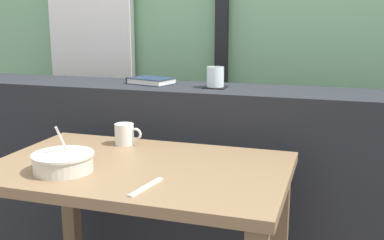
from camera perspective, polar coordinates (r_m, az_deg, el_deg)
The scene contains 10 objects.
curtain_left_panel at distance 3.00m, azimuth -12.42°, elevation 13.17°, with size 0.56×0.06×2.50m, color white.
window_divider_post at distance 2.72m, azimuth 3.73°, elevation 14.59°, with size 0.07×0.05×2.60m, color black.
dark_console_ledge at distance 2.25m, azimuth -0.10°, elevation -7.13°, with size 2.80×0.36×0.89m, color #23262B.
breakfast_table at distance 1.66m, azimuth -6.44°, elevation -9.44°, with size 1.02×0.65×0.70m.
coaster_square at distance 2.10m, azimuth 2.87°, elevation 4.06°, with size 0.10×0.10×0.01m, color black.
juice_glass at distance 2.10m, azimuth 2.89°, elevation 5.27°, with size 0.08×0.08×0.09m.
closed_book at distance 2.24m, azimuth -5.09°, elevation 4.84°, with size 0.23×0.19×0.03m.
soup_bowl at distance 1.59m, azimuth -15.58°, elevation -5.03°, with size 0.20×0.20×0.16m.
fork_utensil at distance 1.40m, azimuth -5.68°, elevation -8.22°, with size 0.02×0.17×0.01m, color silver.
ceramic_mug at distance 1.87m, azimuth -8.27°, elevation -1.73°, with size 0.11×0.08×0.08m.
Camera 1 is at (0.64, -1.47, 1.19)m, focal length 43.29 mm.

